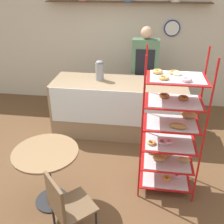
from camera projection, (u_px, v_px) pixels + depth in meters
ground_plane at (108, 176)px, 3.66m from camera, size 14.00×14.00×0.00m
back_wall at (127, 39)px, 5.27m from camera, size 10.00×0.30×2.70m
display_counter at (118, 107)px, 4.53m from camera, size 2.22×0.77×0.93m
pastry_rack at (170, 133)px, 3.12m from camera, size 0.69×0.48×1.82m
person_worker at (144, 71)px, 4.80m from camera, size 0.47×0.23×1.73m
cafe_table at (47, 164)px, 3.01m from camera, size 0.74×0.74×0.76m
cafe_chair at (65, 205)px, 2.53m from camera, size 0.54×0.54×0.86m
coffee_carafe at (100, 71)px, 4.33m from camera, size 0.14×0.14×0.34m
donut_tray_counter at (158, 81)px, 4.31m from camera, size 0.44×0.27×0.05m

